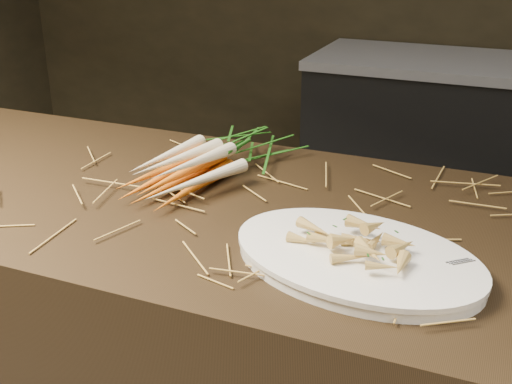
# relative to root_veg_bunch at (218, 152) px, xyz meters

# --- Properties ---
(straw_bedding) EXTENTS (1.40, 0.60, 0.02)m
(straw_bedding) POSITION_rel_root_veg_bunch_xyz_m (0.29, -0.14, -0.03)
(straw_bedding) COLOR olive
(straw_bedding) RESTS_ON main_counter
(root_veg_bunch) EXTENTS (0.22, 0.49, 0.09)m
(root_veg_bunch) POSITION_rel_root_veg_bunch_xyz_m (0.00, 0.00, 0.00)
(root_veg_bunch) COLOR #C6540D
(root_veg_bunch) RESTS_ON main_counter
(serving_platter) EXTENTS (0.44, 0.34, 0.02)m
(serving_platter) POSITION_rel_root_veg_bunch_xyz_m (0.37, -0.28, -0.03)
(serving_platter) COLOR white
(serving_platter) RESTS_ON main_counter
(roasted_veg_heap) EXTENTS (0.22, 0.18, 0.04)m
(roasted_veg_heap) POSITION_rel_root_veg_bunch_xyz_m (0.37, -0.28, 0.00)
(roasted_veg_heap) COLOR #AF8B3C
(roasted_veg_heap) RESTS_ON serving_platter
(serving_fork) EXTENTS (0.12, 0.11, 0.00)m
(serving_fork) POSITION_rel_root_veg_bunch_xyz_m (0.51, -0.33, -0.02)
(serving_fork) COLOR silver
(serving_fork) RESTS_ON serving_platter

